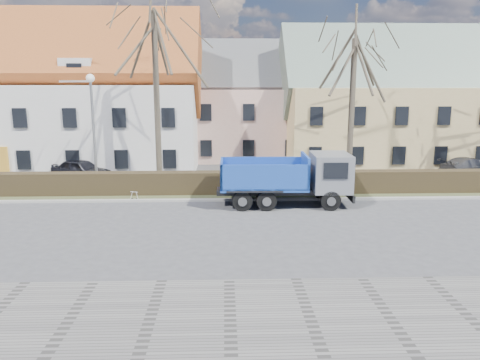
{
  "coord_description": "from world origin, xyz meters",
  "views": [
    {
      "loc": [
        2.09,
        -20.47,
        6.56
      ],
      "look_at": [
        2.87,
        2.62,
        1.6
      ],
      "focal_mm": 35.0,
      "sensor_mm": 36.0,
      "label": 1
    }
  ],
  "objects_px": {
    "streetlight": "(94,134)",
    "parked_car_b": "(469,167)",
    "dump_truck": "(281,179)",
    "parked_car_a": "(81,170)",
    "cart_frame": "(131,195)"
  },
  "relations": [
    {
      "from": "parked_car_a",
      "to": "parked_car_b",
      "type": "xyz_separation_m",
      "value": [
        26.53,
        0.59,
        -0.06
      ]
    },
    {
      "from": "parked_car_a",
      "to": "dump_truck",
      "type": "bearing_deg",
      "value": -94.13
    },
    {
      "from": "dump_truck",
      "to": "parked_car_b",
      "type": "relative_size",
      "value": 1.6
    },
    {
      "from": "parked_car_a",
      "to": "parked_car_b",
      "type": "relative_size",
      "value": 0.93
    },
    {
      "from": "cart_frame",
      "to": "parked_car_b",
      "type": "height_order",
      "value": "parked_car_b"
    },
    {
      "from": "dump_truck",
      "to": "streetlight",
      "type": "bearing_deg",
      "value": 163.13
    },
    {
      "from": "cart_frame",
      "to": "streetlight",
      "type": "bearing_deg",
      "value": 138.36
    },
    {
      "from": "streetlight",
      "to": "parked_car_b",
      "type": "distance_m",
      "value": 25.09
    },
    {
      "from": "dump_truck",
      "to": "parked_car_b",
      "type": "height_order",
      "value": "dump_truck"
    },
    {
      "from": "cart_frame",
      "to": "parked_car_a",
      "type": "xyz_separation_m",
      "value": [
        -4.34,
        5.51,
        0.42
      ]
    },
    {
      "from": "parked_car_a",
      "to": "parked_car_b",
      "type": "height_order",
      "value": "parked_car_a"
    },
    {
      "from": "dump_truck",
      "to": "parked_car_b",
      "type": "distance_m",
      "value": 15.86
    },
    {
      "from": "cart_frame",
      "to": "parked_car_b",
      "type": "distance_m",
      "value": 23.01
    },
    {
      "from": "dump_truck",
      "to": "cart_frame",
      "type": "relative_size",
      "value": 11.2
    },
    {
      "from": "dump_truck",
      "to": "parked_car_a",
      "type": "distance_m",
      "value": 14.21
    }
  ]
}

